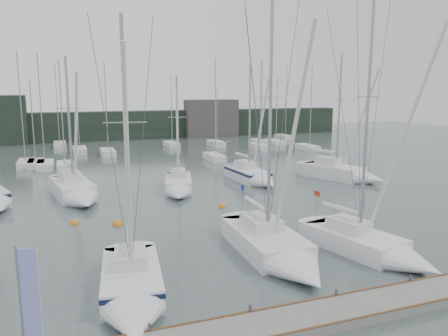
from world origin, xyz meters
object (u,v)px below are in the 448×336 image
at_px(sailboat_mid_b, 77,193).
at_px(sailboat_mid_e, 347,174).
at_px(buoy_a, 118,225).
at_px(sailboat_near_left, 132,293).
at_px(sailboat_mid_d, 254,177).
at_px(buoy_c, 74,224).
at_px(dock_banner, 27,300).
at_px(buoy_b, 222,207).
at_px(sailboat_mid_c, 179,187).
at_px(sailboat_near_center, 280,253).
at_px(sailboat_near_right, 380,250).

bearing_deg(sailboat_mid_b, sailboat_mid_e, -11.91).
distance_m(sailboat_mid_e, buoy_a, 24.38).
xyz_separation_m(sailboat_near_left, sailboat_mid_b, (-1.61, 19.30, 0.08)).
height_order(sailboat_mid_d, buoy_c, sailboat_mid_d).
distance_m(buoy_a, dock_banner, 16.52).
relative_size(buoy_a, buoy_b, 1.20).
xyz_separation_m(sailboat_mid_c, buoy_c, (-8.85, -5.98, -0.55)).
bearing_deg(sailboat_mid_e, sailboat_mid_d, 142.01).
distance_m(buoy_b, dock_banner, 21.72).
xyz_separation_m(sailboat_mid_e, dock_banner, (-27.78, -22.54, 2.24)).
xyz_separation_m(sailboat_near_center, sailboat_mid_d, (6.87, 18.72, 0.05)).
bearing_deg(sailboat_mid_d, buoy_c, -159.89).
distance_m(sailboat_mid_b, buoy_b, 12.12).
xyz_separation_m(sailboat_mid_b, buoy_c, (-0.40, -6.49, -0.62)).
xyz_separation_m(sailboat_near_left, dock_banner, (-3.66, -4.15, 2.33)).
bearing_deg(sailboat_mid_b, dock_banner, -104.90).
relative_size(sailboat_mid_e, buoy_c, 22.65).
distance_m(sailboat_near_center, sailboat_mid_e, 23.08).
bearing_deg(buoy_a, sailboat_near_left, -93.61).
distance_m(sailboat_near_left, buoy_a, 11.56).
relative_size(sailboat_near_left, dock_banner, 3.11).
relative_size(sailboat_mid_d, buoy_b, 21.15).
height_order(sailboat_near_center, sailboat_mid_e, sailboat_near_center).
bearing_deg(sailboat_near_left, sailboat_mid_d, 61.15).
height_order(sailboat_near_center, sailboat_near_right, sailboat_near_right).
height_order(sailboat_mid_e, buoy_c, sailboat_mid_e).
relative_size(buoy_c, dock_banner, 0.14).
distance_m(sailboat_mid_d, sailboat_mid_e, 9.48).
relative_size(sailboat_near_center, sailboat_mid_e, 1.11).
relative_size(sailboat_mid_c, sailboat_mid_e, 0.83).
bearing_deg(buoy_b, buoy_c, -177.30).
relative_size(sailboat_mid_c, buoy_c, 18.77).
distance_m(sailboat_near_right, sailboat_mid_b, 24.00).
xyz_separation_m(sailboat_near_center, buoy_b, (0.89, 11.47, -0.54)).
bearing_deg(sailboat_mid_e, buoy_c, 167.34).
xyz_separation_m(sailboat_near_right, sailboat_mid_d, (1.58, 20.06, 0.07)).
bearing_deg(sailboat_mid_c, buoy_b, -55.08).
relative_size(sailboat_mid_d, buoy_a, 17.60).
relative_size(sailboat_mid_b, dock_banner, 3.00).
xyz_separation_m(sailboat_near_left, sailboat_mid_c, (6.84, 18.79, 0.01)).
bearing_deg(sailboat_near_right, sailboat_mid_c, 95.48).
distance_m(sailboat_mid_d, dock_banner, 30.99).
xyz_separation_m(sailboat_mid_b, sailboat_mid_d, (16.50, 1.27, -0.03)).
bearing_deg(buoy_c, sailboat_near_center, -47.53).
bearing_deg(dock_banner, buoy_c, 101.89).
bearing_deg(sailboat_near_center, buoy_a, 128.53).
bearing_deg(sailboat_near_center, dock_banner, -151.33).
relative_size(buoy_a, dock_banner, 0.17).
xyz_separation_m(sailboat_near_right, buoy_c, (-15.32, 12.30, -0.52)).
distance_m(sailboat_near_center, sailboat_mid_b, 19.93).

